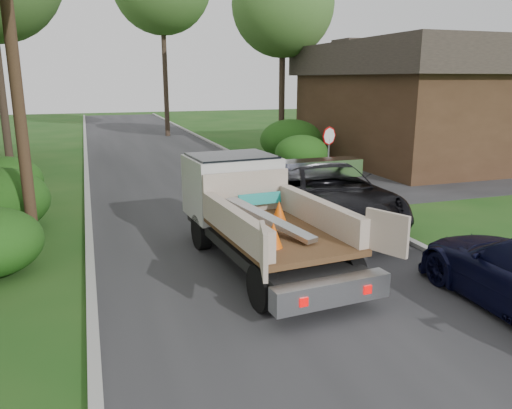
{
  "coord_description": "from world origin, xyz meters",
  "views": [
    {
      "loc": [
        -3.93,
        -8.93,
        4.31
      ],
      "look_at": [
        0.01,
        2.73,
        1.2
      ],
      "focal_mm": 35.0,
      "sensor_mm": 36.0,
      "label": 1
    }
  ],
  "objects_px": {
    "black_pickup": "(325,193)",
    "house_right": "(419,101)",
    "tree_right_far": "(283,5)",
    "stop_sign": "(329,144)",
    "flatbed_truck": "(249,205)",
    "utility_pole": "(12,42)"
  },
  "relations": [
    {
      "from": "black_pickup",
      "to": "utility_pole",
      "type": "bearing_deg",
      "value": -178.87
    },
    {
      "from": "stop_sign",
      "to": "house_right",
      "type": "distance_m",
      "value": 9.37
    },
    {
      "from": "utility_pole",
      "to": "flatbed_truck",
      "type": "height_order",
      "value": "utility_pole"
    },
    {
      "from": "stop_sign",
      "to": "tree_right_far",
      "type": "distance_m",
      "value": 13.08
    },
    {
      "from": "stop_sign",
      "to": "utility_pole",
      "type": "distance_m",
      "value": 11.91
    },
    {
      "from": "house_right",
      "to": "stop_sign",
      "type": "bearing_deg",
      "value": -147.34
    },
    {
      "from": "tree_right_far",
      "to": "black_pickup",
      "type": "height_order",
      "value": "tree_right_far"
    },
    {
      "from": "house_right",
      "to": "tree_right_far",
      "type": "height_order",
      "value": "tree_right_far"
    },
    {
      "from": "flatbed_truck",
      "to": "tree_right_far",
      "type": "bearing_deg",
      "value": 61.37
    },
    {
      "from": "tree_right_far",
      "to": "flatbed_truck",
      "type": "distance_m",
      "value": 20.5
    },
    {
      "from": "stop_sign",
      "to": "flatbed_truck",
      "type": "bearing_deg",
      "value": -129.9
    },
    {
      "from": "stop_sign",
      "to": "flatbed_truck",
      "type": "distance_m",
      "value": 8.56
    },
    {
      "from": "black_pickup",
      "to": "house_right",
      "type": "bearing_deg",
      "value": 47.55
    },
    {
      "from": "flatbed_truck",
      "to": "black_pickup",
      "type": "bearing_deg",
      "value": 28.53
    },
    {
      "from": "stop_sign",
      "to": "tree_right_far",
      "type": "height_order",
      "value": "tree_right_far"
    },
    {
      "from": "tree_right_far",
      "to": "flatbed_truck",
      "type": "bearing_deg",
      "value": -113.9
    },
    {
      "from": "stop_sign",
      "to": "utility_pole",
      "type": "relative_size",
      "value": 0.25
    },
    {
      "from": "utility_pole",
      "to": "flatbed_truck",
      "type": "relative_size",
      "value": 1.55
    },
    {
      "from": "stop_sign",
      "to": "black_pickup",
      "type": "bearing_deg",
      "value": -117.53
    },
    {
      "from": "utility_pole",
      "to": "black_pickup",
      "type": "xyz_separation_m",
      "value": [
        8.33,
        -0.48,
        -4.25
      ]
    },
    {
      "from": "stop_sign",
      "to": "utility_pole",
      "type": "bearing_deg",
      "value": -159.38
    },
    {
      "from": "utility_pole",
      "to": "tree_right_far",
      "type": "xyz_separation_m",
      "value": [
        12.98,
        15.02,
        3.31
      ]
    }
  ]
}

